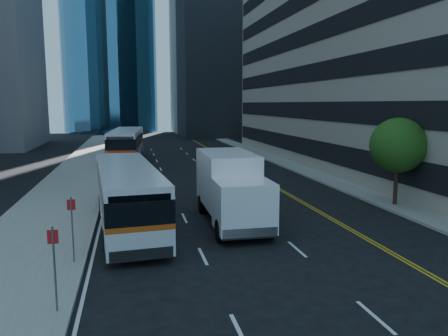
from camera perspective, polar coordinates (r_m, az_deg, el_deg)
name	(u,v)px	position (r m, az deg, el deg)	size (l,w,h in m)	color
ground	(304,268)	(16.91, 10.46, -12.66)	(160.00, 160.00, 0.00)	black
sidewalk_west	(81,172)	(40.21, -18.16, -0.55)	(5.00, 90.00, 0.15)	gray
sidewalk_east	(291,166)	(42.77, 8.78, 0.29)	(2.00, 90.00, 0.15)	gray
street_tree	(398,145)	(27.28, 21.78, 2.76)	(3.20, 3.20, 5.10)	#332114
bus_front	(127,194)	(21.96, -12.54, -3.31)	(3.59, 11.93, 3.03)	silver
bus_rear	(127,144)	(47.66, -12.61, 3.10)	(3.81, 12.98, 3.30)	white
box_truck	(231,187)	(22.01, 0.93, -2.55)	(2.65, 7.39, 3.52)	white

